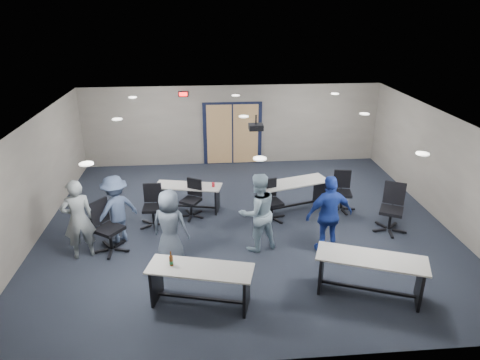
{
  "coord_description": "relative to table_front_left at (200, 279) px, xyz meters",
  "views": [
    {
      "loc": [
        -0.97,
        -9.56,
        5.24
      ],
      "look_at": [
        -0.16,
        -0.3,
        1.34
      ],
      "focal_mm": 32.0,
      "sensor_mm": 36.0,
      "label": 1
    }
  ],
  "objects": [
    {
      "name": "floor",
      "position": [
        1.13,
        3.0,
        -0.54
      ],
      "size": [
        10.0,
        10.0,
        0.0
      ],
      "primitive_type": "plane",
      "color": "black",
      "rests_on": "ground"
    },
    {
      "name": "back_wall",
      "position": [
        1.13,
        7.5,
        0.81
      ],
      "size": [
        10.0,
        0.04,
        2.7
      ],
      "primitive_type": "cube",
      "color": "slate",
      "rests_on": "floor"
    },
    {
      "name": "front_wall",
      "position": [
        1.13,
        -1.5,
        0.81
      ],
      "size": [
        10.0,
        0.04,
        2.7
      ],
      "primitive_type": "cube",
      "color": "slate",
      "rests_on": "floor"
    },
    {
      "name": "left_wall",
      "position": [
        -3.87,
        3.0,
        0.81
      ],
      "size": [
        0.04,
        9.0,
        2.7
      ],
      "primitive_type": "cube",
      "color": "slate",
      "rests_on": "floor"
    },
    {
      "name": "right_wall",
      "position": [
        6.13,
        3.0,
        0.81
      ],
      "size": [
        0.04,
        9.0,
        2.7
      ],
      "primitive_type": "cube",
      "color": "slate",
      "rests_on": "floor"
    },
    {
      "name": "ceiling",
      "position": [
        1.13,
        3.0,
        2.16
      ],
      "size": [
        10.0,
        9.0,
        0.04
      ],
      "primitive_type": "cube",
      "color": "silver",
      "rests_on": "back_wall"
    },
    {
      "name": "double_door",
      "position": [
        1.13,
        7.47,
        0.51
      ],
      "size": [
        2.0,
        0.07,
        2.2
      ],
      "color": "black",
      "rests_on": "back_wall"
    },
    {
      "name": "exit_sign",
      "position": [
        -0.47,
        7.45,
        1.91
      ],
      "size": [
        0.32,
        0.07,
        0.18
      ],
      "color": "black",
      "rests_on": "back_wall"
    },
    {
      "name": "ceiling_projector",
      "position": [
        1.43,
        3.5,
        1.86
      ],
      "size": [
        0.35,
        0.32,
        0.37
      ],
      "color": "black",
      "rests_on": "ceiling"
    },
    {
      "name": "ceiling_can_lights",
      "position": [
        1.13,
        3.25,
        2.13
      ],
      "size": [
        6.24,
        5.74,
        0.02
      ],
      "primitive_type": null,
      "color": "white",
      "rests_on": "ceiling"
    },
    {
      "name": "table_front_left",
      "position": [
        0.0,
        0.0,
        0.0
      ],
      "size": [
        2.03,
        1.1,
        1.07
      ],
      "rotation": [
        0.0,
        0.0,
        -0.25
      ],
      "color": "beige",
      "rests_on": "floor"
    },
    {
      "name": "table_front_right",
      "position": [
        3.21,
        -0.01,
        0.02
      ],
      "size": [
        2.13,
        1.36,
        0.82
      ],
      "rotation": [
        0.0,
        0.0,
        -0.37
      ],
      "color": "beige",
      "rests_on": "floor"
    },
    {
      "name": "table_back_left",
      "position": [
        -0.3,
        3.95,
        -0.05
      ],
      "size": [
        1.84,
        0.95,
        0.83
      ],
      "rotation": [
        0.0,
        0.0,
        -0.21
      ],
      "color": "beige",
      "rests_on": "floor"
    },
    {
      "name": "table_back_right",
      "position": [
        2.47,
        3.73,
        0.01
      ],
      "size": [
        2.08,
        1.2,
        0.8
      ],
      "rotation": [
        0.0,
        0.0,
        0.3
      ],
      "color": "beige",
      "rests_on": "floor"
    },
    {
      "name": "chair_back_a",
      "position": [
        -1.17,
        3.11,
        -0.01
      ],
      "size": [
        0.68,
        0.68,
        1.07
      ],
      "primitive_type": null,
      "rotation": [
        0.0,
        0.0,
        -0.01
      ],
      "color": "black",
      "rests_on": "floor"
    },
    {
      "name": "chair_back_b",
      "position": [
        -0.24,
        3.53,
        -0.04
      ],
      "size": [
        0.86,
        0.86,
        1.0
      ],
      "primitive_type": null,
      "rotation": [
        0.0,
        0.0,
        -0.53
      ],
      "color": "black",
      "rests_on": "floor"
    },
    {
      "name": "chair_back_c",
      "position": [
        1.84,
        3.19,
        -0.01
      ],
      "size": [
        0.84,
        0.84,
        1.05
      ],
      "primitive_type": null,
      "rotation": [
        0.0,
        0.0,
        0.33
      ],
      "color": "black",
      "rests_on": "floor"
    },
    {
      "name": "chair_back_d",
      "position": [
        3.8,
        3.57,
        -0.0
      ],
      "size": [
        0.78,
        0.78,
        1.08
      ],
      "primitive_type": null,
      "rotation": [
        0.0,
        0.0,
        -0.17
      ],
      "color": "black",
      "rests_on": "floor"
    },
    {
      "name": "chair_loose_left",
      "position": [
        -2.01,
        2.02,
        0.06
      ],
      "size": [
        1.05,
        1.05,
        1.2
      ],
      "primitive_type": null,
      "rotation": [
        0.0,
        0.0,
        0.95
      ],
      "color": "black",
      "rests_on": "floor"
    },
    {
      "name": "chair_loose_right",
      "position": [
        4.63,
        2.35,
        0.06
      ],
      "size": [
        1.02,
        1.02,
        1.2
      ],
      "primitive_type": null,
      "rotation": [
        0.0,
        0.0,
        -0.5
      ],
      "color": "black",
      "rests_on": "floor"
    },
    {
      "name": "person_gray",
      "position": [
        -2.59,
        1.85,
        0.37
      ],
      "size": [
        0.78,
        0.64,
        1.83
      ],
      "primitive_type": "imported",
      "rotation": [
        0.0,
        0.0,
        3.48
      ],
      "color": "gray",
      "rests_on": "floor"
    },
    {
      "name": "person_plaid",
      "position": [
        -0.62,
        1.52,
        0.29
      ],
      "size": [
        0.93,
        0.76,
        1.65
      ],
      "primitive_type": "imported",
      "rotation": [
        0.0,
        0.0,
        2.82
      ],
      "color": "#4E5A6B",
      "rests_on": "floor"
    },
    {
      "name": "person_lightblue",
      "position": [
        1.29,
        1.84,
        0.37
      ],
      "size": [
        1.08,
        0.96,
        1.83
      ],
      "primitive_type": "imported",
      "rotation": [
        0.0,
        0.0,
        3.5
      ],
      "color": "#99B7CA",
      "rests_on": "floor"
    },
    {
      "name": "person_navy",
      "position": [
        2.84,
        1.58,
        0.37
      ],
      "size": [
        1.13,
        0.62,
        1.83
      ],
      "primitive_type": "imported",
      "rotation": [
        0.0,
        0.0,
        3.31
      ],
      "color": "navy",
      "rests_on": "floor"
    },
    {
      "name": "person_back",
      "position": [
        -1.9,
        2.43,
        0.29
      ],
      "size": [
        1.22,
        1.15,
        1.65
      ],
      "primitive_type": "imported",
      "rotation": [
        0.0,
        0.0,
        3.82
      ],
      "color": "#435478",
      "rests_on": "floor"
    }
  ]
}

